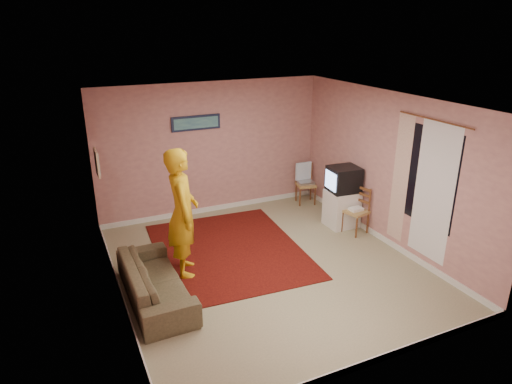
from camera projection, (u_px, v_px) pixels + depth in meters
name	position (u px, v px, depth m)	size (l,w,h in m)	color
ground	(267.00, 266.00, 7.23)	(5.00, 5.00, 0.00)	tan
wall_back	(212.00, 149.00, 8.90)	(4.50, 0.02, 2.60)	tan
wall_front	(375.00, 266.00, 4.65)	(4.50, 0.02, 2.60)	tan
wall_left	(112.00, 214.00, 5.89)	(0.02, 5.00, 2.60)	tan
wall_right	(388.00, 170.00, 7.65)	(0.02, 5.00, 2.60)	tan
ceiling	(269.00, 101.00, 6.32)	(4.50, 5.00, 0.02)	silver
baseboard_back	(214.00, 208.00, 9.33)	(4.50, 0.02, 0.10)	silver
baseboard_front	(364.00, 364.00, 5.09)	(4.50, 0.02, 0.10)	silver
baseboard_left	(122.00, 297.00, 6.34)	(0.02, 5.00, 0.10)	silver
baseboard_right	(380.00, 237.00, 8.09)	(0.02, 5.00, 0.10)	silver
window	(429.00, 177.00, 6.83)	(0.01, 1.10, 1.50)	black
curtain_sheer	(433.00, 193.00, 6.77)	(0.01, 0.75, 2.10)	silver
curtain_floral	(400.00, 179.00, 7.36)	(0.01, 0.35, 2.10)	white
curtain_rod	(434.00, 120.00, 6.51)	(0.02, 0.02, 1.40)	brown
picture_back	(196.00, 123.00, 8.56)	(0.95, 0.04, 0.28)	#121932
picture_left	(97.00, 163.00, 7.18)	(0.04, 0.38, 0.42)	beige
area_rug	(229.00, 250.00, 7.72)	(2.34, 2.93, 0.02)	#330507
tv_cabinet	(342.00, 208.00, 8.55)	(0.55, 0.50, 0.70)	silver
crt_tv	(344.00, 179.00, 8.35)	(0.58, 0.52, 0.46)	black
chair_a	(306.00, 180.00, 9.57)	(0.46, 0.44, 0.46)	#A1874E
dvd_player	(306.00, 183.00, 9.59)	(0.33, 0.24, 0.06)	#B7B8BD
blue_throw	(303.00, 171.00, 9.61)	(0.36, 0.04, 0.38)	#97CDF7
chair_b	(356.00, 206.00, 8.20)	(0.45, 0.47, 0.46)	#A1874E
game_console	(356.00, 209.00, 8.23)	(0.24, 0.17, 0.05)	white
sofa	(155.00, 281.00, 6.30)	(1.88, 0.73, 0.55)	brown
person	(183.00, 213.00, 6.73)	(0.72, 0.47, 1.97)	gold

